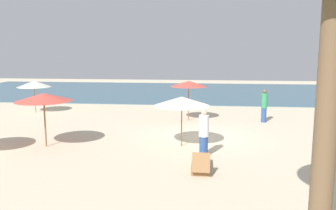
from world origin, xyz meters
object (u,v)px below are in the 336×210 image
at_px(umbrella_1, 182,101).
at_px(umbrella_4, 44,97).
at_px(person_1, 204,133).
at_px(umbrella_3, 189,84).
at_px(umbrella_0, 34,84).
at_px(lounger_1, 201,164).
at_px(person_0, 264,106).

distance_m(umbrella_1, umbrella_4, 5.59).
distance_m(umbrella_1, person_1, 1.89).
distance_m(umbrella_3, person_1, 6.75).
distance_m(umbrella_0, umbrella_3, 9.86).
distance_m(umbrella_4, lounger_1, 6.99).
bearing_deg(person_0, umbrella_4, -148.75).
height_order(umbrella_0, umbrella_1, umbrella_1).
height_order(umbrella_1, person_1, umbrella_1).
xyz_separation_m(umbrella_0, umbrella_3, (9.74, -1.50, 0.26)).
distance_m(umbrella_0, person_0, 14.00).
height_order(umbrella_3, person_1, umbrella_3).
bearing_deg(umbrella_3, umbrella_1, -90.30).
bearing_deg(lounger_1, person_1, 87.00).
height_order(umbrella_0, person_0, umbrella_0).
bearing_deg(umbrella_1, lounger_1, -73.23).
xyz_separation_m(umbrella_1, lounger_1, (0.84, -2.78, -1.70)).
height_order(lounger_1, person_0, person_0).
relative_size(umbrella_1, person_0, 1.26).
xyz_separation_m(umbrella_0, umbrella_4, (4.16, -7.41, 0.23)).
xyz_separation_m(umbrella_3, umbrella_4, (-5.58, -5.91, -0.03)).
bearing_deg(lounger_1, person_0, 67.44).
distance_m(lounger_1, person_0, 8.73).
bearing_deg(umbrella_3, lounger_1, -84.26).
bearing_deg(person_0, umbrella_1, -128.45).
relative_size(umbrella_1, umbrella_4, 1.00).
height_order(umbrella_1, umbrella_4, umbrella_4).
bearing_deg(umbrella_0, person_0, -6.18).
bearing_deg(umbrella_3, umbrella_4, -133.35).
bearing_deg(umbrella_3, person_0, -0.13).
relative_size(umbrella_3, person_0, 1.23).
xyz_separation_m(umbrella_4, person_1, (6.47, -0.68, -1.16)).
distance_m(umbrella_1, umbrella_3, 5.27).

